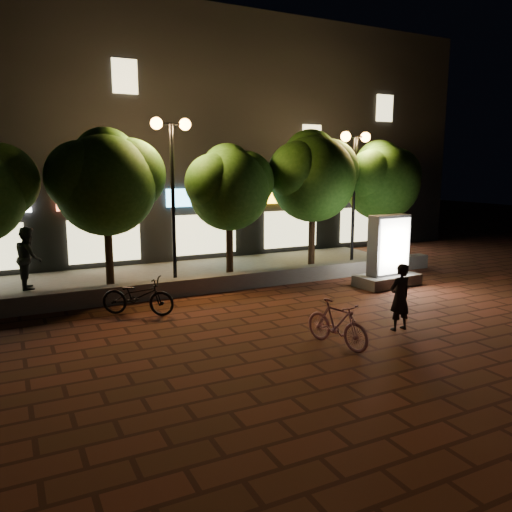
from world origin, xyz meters
TOP-DOWN VIEW (x-y plane):
  - ground at (0.00, 0.00)m, footprint 80.00×80.00m
  - retaining_wall at (0.00, 4.00)m, footprint 16.00×0.45m
  - sidewalk at (0.00, 6.50)m, footprint 16.00×5.00m
  - building_block at (-0.01, 12.99)m, footprint 28.00×8.12m
  - tree_left at (-3.45, 5.46)m, footprint 3.60×3.00m
  - tree_mid at (0.55, 5.46)m, footprint 3.24×2.70m
  - tree_right at (3.86, 5.46)m, footprint 3.72×3.10m
  - tree_far_right at (7.05, 5.46)m, footprint 3.48×2.90m
  - street_lamp_left at (-1.50, 5.20)m, footprint 1.26×0.36m
  - street_lamp_right at (5.50, 5.20)m, footprint 1.26×0.36m
  - ad_kiosk at (4.67, 2.24)m, footprint 2.19×1.22m
  - scooter_pink at (-0.11, -1.66)m, footprint 0.85×1.72m
  - rider at (1.84, -1.41)m, footprint 0.59×0.40m
  - scooter_parked at (-3.33, 2.56)m, footprint 1.96×1.64m
  - pedestrian at (-5.69, 6.61)m, footprint 0.75×0.95m

SIDE VIEW (x-z plane):
  - ground at x=0.00m, z-range 0.00..0.00m
  - sidewalk at x=0.00m, z-range 0.00..0.08m
  - retaining_wall at x=0.00m, z-range 0.00..0.50m
  - scooter_pink at x=-0.11m, z-range 0.00..1.00m
  - scooter_parked at x=-3.33m, z-range 0.00..1.01m
  - rider at x=1.84m, z-range 0.00..1.59m
  - ad_kiosk at x=4.67m, z-range -0.22..2.07m
  - pedestrian at x=-5.69m, z-range 0.08..2.01m
  - tree_mid at x=0.55m, z-range 0.97..5.47m
  - tree_far_right at x=7.05m, z-range 0.99..5.75m
  - tree_left at x=-3.45m, z-range 1.00..5.89m
  - tree_right at x=3.86m, z-range 1.03..6.10m
  - street_lamp_right at x=5.50m, z-range 1.40..6.38m
  - street_lamp_left at x=-1.50m, z-range 1.44..6.62m
  - building_block at x=-0.01m, z-range -0.65..10.65m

